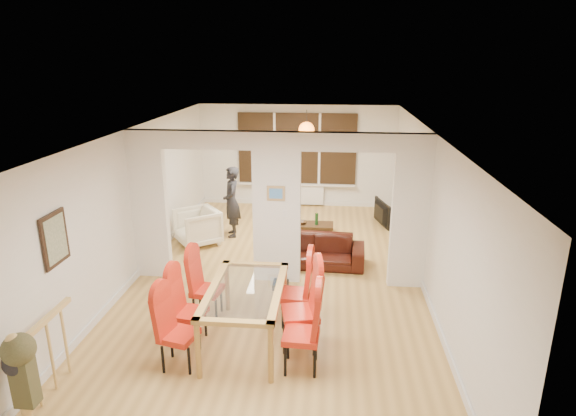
# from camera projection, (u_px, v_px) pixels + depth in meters

# --- Properties ---
(floor) EXTENTS (5.00, 9.00, 0.01)m
(floor) POSITION_uv_depth(u_px,v_px,m) (277.00, 279.00, 8.46)
(floor) COLOR tan
(floor) RESTS_ON ground
(room_walls) EXTENTS (5.00, 9.00, 2.60)m
(room_walls) POSITION_uv_depth(u_px,v_px,m) (277.00, 209.00, 8.06)
(room_walls) COLOR silver
(room_walls) RESTS_ON floor
(divider_wall) EXTENTS (5.00, 0.18, 2.60)m
(divider_wall) POSITION_uv_depth(u_px,v_px,m) (277.00, 209.00, 8.06)
(divider_wall) COLOR white
(divider_wall) RESTS_ON floor
(bay_window_blinds) EXTENTS (3.00, 0.08, 1.80)m
(bay_window_blinds) POSITION_uv_depth(u_px,v_px,m) (297.00, 149.00, 12.22)
(bay_window_blinds) COLOR black
(bay_window_blinds) RESTS_ON room_walls
(radiator) EXTENTS (1.40, 0.08, 0.50)m
(radiator) POSITION_uv_depth(u_px,v_px,m) (297.00, 195.00, 12.54)
(radiator) COLOR white
(radiator) RESTS_ON floor
(pendant_light) EXTENTS (0.36, 0.36, 0.36)m
(pendant_light) POSITION_uv_depth(u_px,v_px,m) (306.00, 130.00, 10.91)
(pendant_light) COLOR orange
(pendant_light) RESTS_ON room_walls
(stair_newel) EXTENTS (0.40, 1.20, 1.10)m
(stair_newel) POSITION_uv_depth(u_px,v_px,m) (48.00, 351.00, 5.45)
(stair_newel) COLOR tan
(stair_newel) RESTS_ON floor
(wall_poster) EXTENTS (0.04, 0.52, 0.67)m
(wall_poster) POSITION_uv_depth(u_px,v_px,m) (55.00, 239.00, 5.92)
(wall_poster) COLOR gray
(wall_poster) RESTS_ON room_walls
(pillar_photo) EXTENTS (0.30, 0.03, 0.25)m
(pillar_photo) POSITION_uv_depth(u_px,v_px,m) (276.00, 193.00, 7.88)
(pillar_photo) COLOR #4C8CD8
(pillar_photo) RESTS_ON divider_wall
(dining_table) EXTENTS (0.98, 1.74, 0.82)m
(dining_table) POSITION_uv_depth(u_px,v_px,m) (246.00, 315.00, 6.49)
(dining_table) COLOR #B98C44
(dining_table) RESTS_ON floor
(dining_chair_la) EXTENTS (0.50, 0.50, 1.03)m
(dining_chair_la) POSITION_uv_depth(u_px,v_px,m) (178.00, 330.00, 5.95)
(dining_chair_la) COLOR red
(dining_chair_la) RESTS_ON floor
(dining_chair_lb) EXTENTS (0.48, 0.48, 1.03)m
(dining_chair_lb) POSITION_uv_depth(u_px,v_px,m) (189.00, 308.00, 6.45)
(dining_chair_lb) COLOR red
(dining_chair_lb) RESTS_ON floor
(dining_chair_lc) EXTENTS (0.47, 0.47, 1.03)m
(dining_chair_lc) POSITION_uv_depth(u_px,v_px,m) (207.00, 286.00, 7.09)
(dining_chair_lc) COLOR red
(dining_chair_lc) RESTS_ON floor
(dining_chair_ra) EXTENTS (0.46, 0.46, 1.10)m
(dining_chair_ra) POSITION_uv_depth(u_px,v_px,m) (301.00, 329.00, 5.89)
(dining_chair_ra) COLOR red
(dining_chair_ra) RESTS_ON floor
(dining_chair_rb) EXTENTS (0.56, 0.56, 1.18)m
(dining_chair_rb) POSITION_uv_depth(u_px,v_px,m) (300.00, 307.00, 6.34)
(dining_chair_rb) COLOR red
(dining_chair_rb) RESTS_ON floor
(dining_chair_rc) EXTENTS (0.46, 0.46, 1.07)m
(dining_chair_rc) POSITION_uv_depth(u_px,v_px,m) (296.00, 290.00, 6.92)
(dining_chair_rc) COLOR red
(dining_chair_rc) RESTS_ON floor
(sofa) EXTENTS (1.93, 0.83, 0.55)m
(sofa) POSITION_uv_depth(u_px,v_px,m) (313.00, 250.00, 9.00)
(sofa) COLOR black
(sofa) RESTS_ON floor
(armchair) EXTENTS (1.13, 1.14, 0.75)m
(armchair) POSITION_uv_depth(u_px,v_px,m) (198.00, 227.00, 9.95)
(armchair) COLOR #F2E9CD
(armchair) RESTS_ON floor
(person) EXTENTS (0.63, 0.49, 1.53)m
(person) POSITION_uv_depth(u_px,v_px,m) (232.00, 202.00, 10.30)
(person) COLOR black
(person) RESTS_ON floor
(television) EXTENTS (0.95, 0.37, 0.55)m
(television) POSITION_uv_depth(u_px,v_px,m) (378.00, 213.00, 11.14)
(television) COLOR black
(television) RESTS_ON floor
(coffee_table) EXTENTS (0.98, 0.55, 0.22)m
(coffee_table) POSITION_uv_depth(u_px,v_px,m) (312.00, 229.00, 10.63)
(coffee_table) COLOR #362312
(coffee_table) RESTS_ON floor
(bottle) EXTENTS (0.07, 0.07, 0.28)m
(bottle) POSITION_uv_depth(u_px,v_px,m) (317.00, 219.00, 10.51)
(bottle) COLOR #143F19
(bottle) RESTS_ON coffee_table
(bowl) EXTENTS (0.23, 0.23, 0.06)m
(bowl) POSITION_uv_depth(u_px,v_px,m) (301.00, 222.00, 10.61)
(bowl) COLOR #362312
(bowl) RESTS_ON coffee_table
(shoes) EXTENTS (0.25, 0.28, 0.11)m
(shoes) POSITION_uv_depth(u_px,v_px,m) (281.00, 285.00, 8.12)
(shoes) COLOR black
(shoes) RESTS_ON floor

